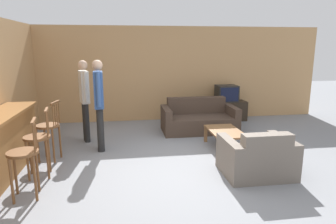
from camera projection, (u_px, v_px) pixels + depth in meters
ground_plane at (184, 172)px, 5.01m from camera, size 24.00×24.00×0.00m
wall_back at (158, 74)px, 8.35m from camera, size 9.40×0.08×2.60m
bar_chair_near at (24, 158)px, 4.04m from camera, size 0.47×0.47×1.10m
bar_chair_mid at (38, 142)px, 4.72m from camera, size 0.46×0.46×1.10m
bar_chair_far at (49, 130)px, 5.41m from camera, size 0.49×0.49×1.10m
couch_far at (199, 120)px, 7.40m from camera, size 1.80×0.92×0.80m
armchair_near at (257, 158)px, 4.84m from camera, size 1.08×0.88×0.78m
coffee_table at (225, 133)px, 6.11m from camera, size 0.62×1.03×0.38m
tv_unit at (226, 111)px, 8.49m from camera, size 1.12×0.47×0.54m
tv at (227, 93)px, 8.38m from camera, size 0.57×0.49×0.45m
person_by_window at (85, 96)px, 6.42m from camera, size 0.26×0.50×1.77m
person_by_counter at (99, 100)px, 5.85m from camera, size 0.21×0.57×1.81m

